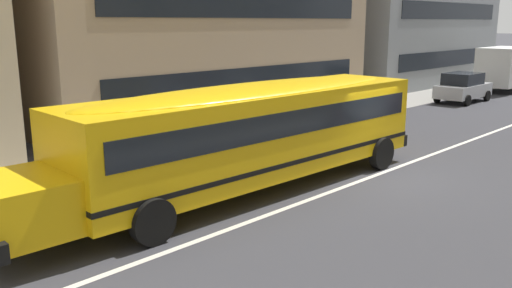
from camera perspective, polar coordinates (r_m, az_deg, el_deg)
ground_plane at (r=16.33m, az=12.91°, el=-3.15°), size 400.00×400.00×0.00m
sidewalk_far at (r=20.79m, az=-3.95°, el=0.60°), size 120.00×3.00×0.01m
lane_centreline at (r=16.33m, az=12.91°, el=-3.14°), size 110.00×0.16×0.01m
school_bus at (r=14.01m, az=-0.63°, el=1.62°), size 12.74×3.21×2.84m
parked_car_silver_end_of_row at (r=32.27m, az=21.15°, el=5.67°), size 3.91×1.91×1.64m
box_truck at (r=38.84m, az=25.29°, el=7.43°), size 6.05×2.49×2.82m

